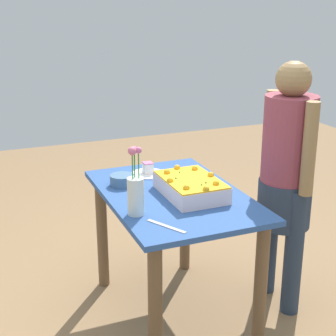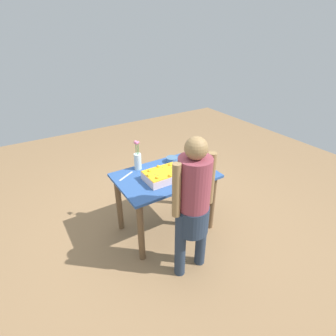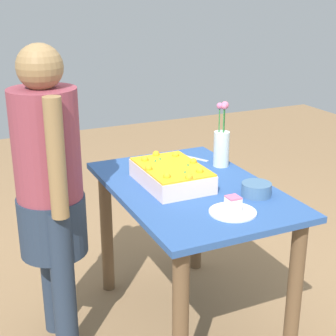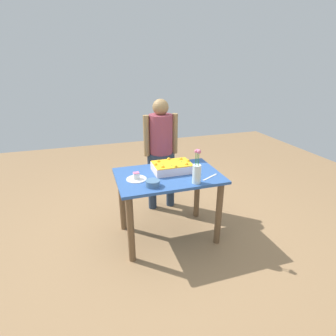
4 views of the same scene
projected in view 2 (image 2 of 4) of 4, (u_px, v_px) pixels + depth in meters
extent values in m
plane|color=#96724C|center=(166.00, 227.00, 3.35)|extent=(8.00, 8.00, 0.00)
cube|color=#2F5598|center=(165.00, 176.00, 2.98)|extent=(1.11, 0.74, 0.03)
cylinder|color=brown|center=(141.00, 232.00, 2.73)|extent=(0.07, 0.07, 0.75)
cylinder|color=brown|center=(212.00, 203.00, 3.18)|extent=(0.07, 0.07, 0.75)
cylinder|color=brown|center=(119.00, 204.00, 3.16)|extent=(0.07, 0.07, 0.75)
cylinder|color=brown|center=(184.00, 181.00, 3.61)|extent=(0.07, 0.07, 0.75)
cube|color=white|center=(164.00, 176.00, 2.87)|extent=(0.42, 0.29, 0.09)
cube|color=yellow|center=(164.00, 172.00, 2.84)|extent=(0.41, 0.28, 0.01)
sphere|color=yellow|center=(178.00, 167.00, 2.93)|extent=(0.04, 0.04, 0.04)
sphere|color=yellow|center=(170.00, 165.00, 2.96)|extent=(0.04, 0.04, 0.04)
sphere|color=yellow|center=(158.00, 166.00, 2.93)|extent=(0.04, 0.04, 0.04)
sphere|color=yellow|center=(149.00, 171.00, 2.84)|extent=(0.04, 0.04, 0.04)
sphere|color=yellow|center=(148.00, 176.00, 2.75)|extent=(0.04, 0.04, 0.04)
sphere|color=yellow|center=(157.00, 178.00, 2.71)|extent=(0.04, 0.04, 0.04)
sphere|color=yellow|center=(170.00, 176.00, 2.75)|extent=(0.04, 0.04, 0.04)
sphere|color=yellow|center=(178.00, 171.00, 2.84)|extent=(0.04, 0.04, 0.04)
cone|color=#2D8438|center=(155.00, 174.00, 2.78)|extent=(0.02, 0.02, 0.02)
cone|color=#2D8438|center=(158.00, 175.00, 2.76)|extent=(0.02, 0.02, 0.02)
cone|color=#2D8438|center=(162.00, 168.00, 2.91)|extent=(0.02, 0.02, 0.02)
cone|color=#2D8438|center=(172.00, 168.00, 2.90)|extent=(0.02, 0.02, 0.02)
cylinder|color=white|center=(189.00, 166.00, 3.15)|extent=(0.21, 0.21, 0.01)
cube|color=white|center=(190.00, 163.00, 3.13)|extent=(0.06, 0.06, 0.06)
cube|color=#D76A93|center=(190.00, 161.00, 3.12)|extent=(0.06, 0.06, 0.01)
cube|color=silver|center=(126.00, 176.00, 2.94)|extent=(0.21, 0.13, 0.00)
cylinder|color=silver|center=(138.00, 161.00, 3.05)|extent=(0.08, 0.08, 0.19)
cylinder|color=#2D8438|center=(138.00, 148.00, 2.97)|extent=(0.01, 0.01, 0.14)
sphere|color=pink|center=(138.00, 142.00, 2.94)|extent=(0.03, 0.03, 0.03)
cylinder|color=#2D8438|center=(136.00, 148.00, 2.98)|extent=(0.01, 0.01, 0.14)
sphere|color=pink|center=(135.00, 142.00, 2.94)|extent=(0.04, 0.04, 0.04)
cylinder|color=#2D8438|center=(137.00, 149.00, 2.95)|extent=(0.01, 0.01, 0.14)
sphere|color=#D6689C|center=(137.00, 143.00, 2.92)|extent=(0.03, 0.03, 0.03)
cylinder|color=#486E94|center=(172.00, 160.00, 3.23)|extent=(0.14, 0.14, 0.06)
cylinder|color=#27354A|center=(201.00, 235.00, 2.67)|extent=(0.11, 0.11, 0.78)
cylinder|color=#27354A|center=(180.00, 245.00, 2.55)|extent=(0.11, 0.11, 0.78)
cylinder|color=#27354A|center=(192.00, 218.00, 2.48)|extent=(0.32, 0.31, 0.28)
cylinder|color=#8F3B49|center=(194.00, 185.00, 2.30)|extent=(0.30, 0.30, 0.52)
sphere|color=#957348|center=(196.00, 148.00, 2.13)|extent=(0.20, 0.20, 0.20)
cylinder|color=#957348|center=(211.00, 179.00, 2.39)|extent=(0.08, 0.08, 0.52)
cylinder|color=#957348|center=(176.00, 191.00, 2.21)|extent=(0.08, 0.08, 0.52)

